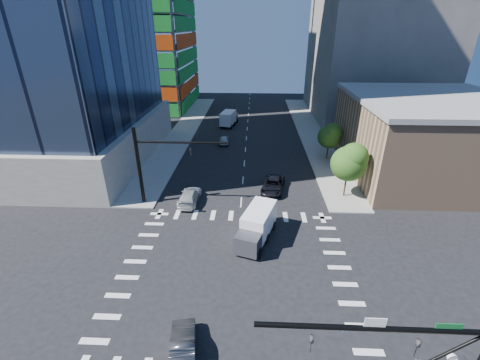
{
  "coord_description": "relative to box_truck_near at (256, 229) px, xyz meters",
  "views": [
    {
      "loc": [
        1.33,
        -21.07,
        18.96
      ],
      "look_at": [
        0.04,
        8.0,
        4.88
      ],
      "focal_mm": 24.0,
      "sensor_mm": 36.0,
      "label": 1
    }
  ],
  "objects": [
    {
      "name": "road_markings",
      "position": [
        -1.71,
        -4.56,
        -1.35
      ],
      "size": [
        20.0,
        20.0,
        0.01
      ],
      "primitive_type": "cube",
      "color": "silver",
      "rests_on": "ground"
    },
    {
      "name": "box_truck_near",
      "position": [
        0.0,
        0.0,
        0.0
      ],
      "size": [
        4.18,
        6.3,
        3.05
      ],
      "rotation": [
        0.0,
        0.0,
        -0.32
      ],
      "color": "black",
      "rests_on": "ground"
    },
    {
      "name": "sidewalk_ne",
      "position": [
        10.79,
        35.44,
        -1.28
      ],
      "size": [
        5.0,
        60.0,
        0.15
      ],
      "primitive_type": "cube",
      "color": "#9A9892",
      "rests_on": "ground"
    },
    {
      "name": "car_sb_mid",
      "position": [
        -5.58,
        28.36,
        -0.63
      ],
      "size": [
        1.82,
        4.27,
        1.44
      ],
      "primitive_type": "imported",
      "rotation": [
        0.0,
        0.0,
        3.17
      ],
      "color": "#B3B6BB",
      "rests_on": "ground"
    },
    {
      "name": "tree_south",
      "position": [
        10.92,
        9.34,
        3.34
      ],
      "size": [
        4.16,
        4.16,
        6.82
      ],
      "color": "#382316",
      "rests_on": "sidewalk_ne"
    },
    {
      "name": "commercial_building",
      "position": [
        23.29,
        17.44,
        3.96
      ],
      "size": [
        20.5,
        22.5,
        10.6
      ],
      "color": "tan",
      "rests_on": "ground"
    },
    {
      "name": "car_sb_near",
      "position": [
        -7.79,
        7.29,
        -0.58
      ],
      "size": [
        2.34,
        5.37,
        1.53
      ],
      "primitive_type": "imported",
      "rotation": [
        0.0,
        0.0,
        3.1
      ],
      "color": "white",
      "rests_on": "ground"
    },
    {
      "name": "box_truck_far",
      "position": [
        -5.52,
        39.89,
        0.0
      ],
      "size": [
        3.59,
        6.21,
        3.06
      ],
      "rotation": [
        0.0,
        0.0,
        2.94
      ],
      "color": "black",
      "rests_on": "ground"
    },
    {
      "name": "car_sb_cross",
      "position": [
        -4.56,
        -12.26,
        -0.62
      ],
      "size": [
        2.32,
        4.65,
        1.46
      ],
      "primitive_type": "imported",
      "rotation": [
        0.0,
        0.0,
        3.32
      ],
      "color": "#434247",
      "rests_on": "ground"
    },
    {
      "name": "signal_mast_nw",
      "position": [
        -11.71,
        6.94,
        4.14
      ],
      "size": [
        10.2,
        0.4,
        9.0
      ],
      "color": "black",
      "rests_on": "sidewalk_nw"
    },
    {
      "name": "sidewalk_nw",
      "position": [
        -14.21,
        35.44,
        -1.28
      ],
      "size": [
        5.0,
        60.0,
        0.15
      ],
      "primitive_type": "cube",
      "color": "#9A9892",
      "rests_on": "ground"
    },
    {
      "name": "ground",
      "position": [
        -1.71,
        -4.56,
        -1.35
      ],
      "size": [
        160.0,
        160.0,
        0.0
      ],
      "primitive_type": "plane",
      "color": "black",
      "rests_on": "ground"
    },
    {
      "name": "bg_building_ne",
      "position": [
        25.29,
        50.44,
        12.65
      ],
      "size": [
        24.0,
        30.0,
        28.0
      ],
      "primitive_type": "cube",
      "color": "slate",
      "rests_on": "ground"
    },
    {
      "name": "car_nb_far",
      "position": [
        2.2,
        10.68,
        -0.59
      ],
      "size": [
        3.49,
        5.87,
        1.53
      ],
      "primitive_type": "imported",
      "rotation": [
        0.0,
        0.0,
        -0.18
      ],
      "color": "black",
      "rests_on": "ground"
    },
    {
      "name": "tree_north",
      "position": [
        11.22,
        21.34,
        2.64
      ],
      "size": [
        3.54,
        3.52,
        5.78
      ],
      "color": "#382316",
      "rests_on": "sidewalk_ne"
    }
  ]
}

